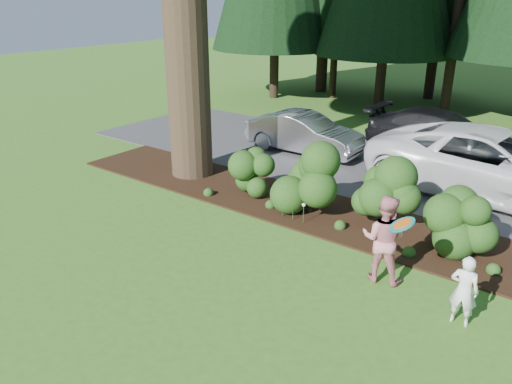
{
  "coord_description": "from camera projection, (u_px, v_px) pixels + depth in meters",
  "views": [
    {
      "loc": [
        5.61,
        -6.92,
        5.2
      ],
      "look_at": [
        -0.23,
        0.82,
        1.3
      ],
      "focal_mm": 35.0,
      "sensor_mm": 36.0,
      "label": 1
    }
  ],
  "objects": [
    {
      "name": "car_white_suv",
      "position": [
        492.0,
        164.0,
        13.29
      ],
      "size": [
        6.67,
        3.38,
        1.81
      ],
      "primitive_type": "imported",
      "rotation": [
        0.0,
        0.0,
        1.51
      ],
      "color": "silver",
      "rests_on": "driveway"
    },
    {
      "name": "frisbee",
      "position": [
        402.0,
        224.0,
        8.3
      ],
      "size": [
        0.46,
        0.45,
        0.3
      ],
      "color": "#177F76",
      "rests_on": "ground"
    },
    {
      "name": "mulch_bed",
      "position": [
        321.0,
        212.0,
        12.6
      ],
      "size": [
        16.0,
        2.5,
        0.05
      ],
      "primitive_type": "cube",
      "color": "black",
      "rests_on": "ground"
    },
    {
      "name": "shrub_row",
      "position": [
        348.0,
        192.0,
        11.79
      ],
      "size": [
        6.53,
        1.6,
        1.61
      ],
      "color": "#214715",
      "rests_on": "ground"
    },
    {
      "name": "car_dark_suv",
      "position": [
        442.0,
        134.0,
        16.7
      ],
      "size": [
        5.15,
        2.19,
        1.48
      ],
      "primitive_type": "imported",
      "rotation": [
        0.0,
        0.0,
        1.55
      ],
      "color": "black",
      "rests_on": "driveway"
    },
    {
      "name": "lily_cluster",
      "position": [
        293.0,
        203.0,
        11.96
      ],
      "size": [
        0.69,
        0.09,
        0.57
      ],
      "color": "#214715",
      "rests_on": "ground"
    },
    {
      "name": "adult",
      "position": [
        384.0,
        239.0,
        9.39
      ],
      "size": [
        0.96,
        0.82,
        1.75
      ],
      "primitive_type": "imported",
      "rotation": [
        0.0,
        0.0,
        3.34
      ],
      "color": "red",
      "rests_on": "ground"
    },
    {
      "name": "driveway",
      "position": [
        389.0,
        168.0,
        15.75
      ],
      "size": [
        22.0,
        6.0,
        0.03
      ],
      "primitive_type": "cube",
      "color": "#38383A",
      "rests_on": "ground"
    },
    {
      "name": "child",
      "position": [
        464.0,
        291.0,
        8.2
      ],
      "size": [
        0.48,
        0.33,
        1.27
      ],
      "primitive_type": "imported",
      "rotation": [
        0.0,
        0.0,
        3.21
      ],
      "color": "white",
      "rests_on": "ground"
    },
    {
      "name": "ground",
      "position": [
        241.0,
        265.0,
        10.2
      ],
      "size": [
        80.0,
        80.0,
        0.0
      ],
      "primitive_type": "plane",
      "color": "#3D631C",
      "rests_on": "ground"
    },
    {
      "name": "car_silver_wagon",
      "position": [
        304.0,
        133.0,
        17.06
      ],
      "size": [
        4.12,
        1.47,
        1.35
      ],
      "primitive_type": "imported",
      "rotation": [
        0.0,
        0.0,
        1.58
      ],
      "color": "#B1B1B6",
      "rests_on": "driveway"
    }
  ]
}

